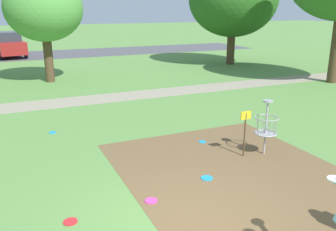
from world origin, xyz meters
name	(u,v)px	position (x,y,z in m)	size (l,w,h in m)	color
ground_plane	(195,227)	(0.00, 0.00, 0.00)	(160.00, 160.00, 0.00)	#5B8942
dirt_tee_pad	(231,171)	(1.77, 1.57, 0.00)	(4.75, 5.54, 0.01)	brown
disc_golf_basket	(264,125)	(3.02, 2.08, 0.75)	(0.98, 0.58, 1.39)	#9E9EA3
frisbee_by_tee	(202,142)	(2.07, 3.41, 0.01)	(0.21, 0.21, 0.02)	#1E93DB
frisbee_far_left	(52,133)	(-1.58, 5.88, 0.01)	(0.21, 0.21, 0.02)	#1E93DB
frisbee_far_right	(207,178)	(1.08, 1.46, 0.01)	(0.26, 0.26, 0.02)	#1E93DB
frisbee_scattered_a	(151,201)	(-0.36, 1.07, 0.01)	(0.25, 0.25, 0.02)	#E53D99
frisbee_scattered_b	(70,222)	(-1.88, 0.99, 0.01)	(0.24, 0.24, 0.02)	red
tree_near_right	(44,9)	(-0.69, 13.84, 3.48)	(3.63, 3.63, 5.05)	#4C3823
parking_lot_strip	(42,55)	(0.00, 25.21, 0.00)	(36.00, 6.00, 0.01)	#4C4C51
parked_car_center_left	(8,45)	(-2.36, 24.81, 0.92)	(2.50, 4.45, 1.84)	maroon
gravel_path	(83,100)	(0.00, 9.37, 0.00)	(40.00, 1.53, 0.00)	gray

